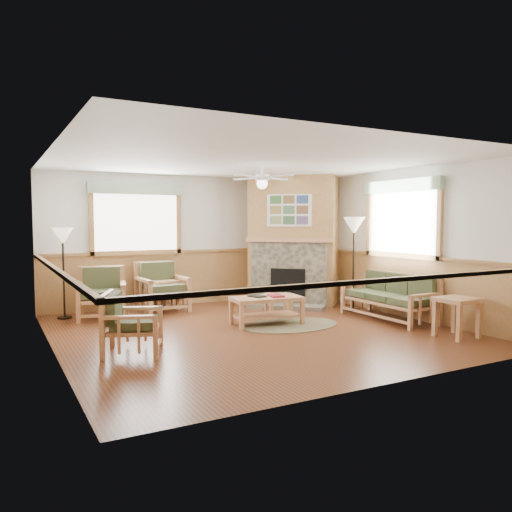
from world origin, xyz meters
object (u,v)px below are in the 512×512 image
footstool (279,305)px  floor_lamp_right (354,264)px  end_table_chairs (162,295)px  armchair_back_right (162,287)px  armchair_back_left (101,293)px  coffee_table (267,311)px  armchair_left (133,323)px  floor_lamp_left (64,273)px  end_table_sofa (457,317)px  sofa (388,297)px

footstool → floor_lamp_right: bearing=-11.4°
end_table_chairs → floor_lamp_right: 3.82m
armchair_back_right → floor_lamp_right: 3.77m
armchair_back_right → end_table_chairs: armchair_back_right is taller
armchair_back_left → coffee_table: bearing=-25.5°
end_table_chairs → armchair_back_right: bearing=-106.8°
footstool → armchair_back_right: bearing=141.3°
armchair_left → end_table_chairs: 3.26m
coffee_table → floor_lamp_left: bearing=149.6°
armchair_back_left → armchair_left: 2.63m
end_table_sofa → armchair_back_right: bearing=127.5°
armchair_back_left → footstool: (2.99, -1.24, -0.27)m
sofa → floor_lamp_right: (0.00, 0.98, 0.51)m
armchair_left → coffee_table: (2.49, 0.77, -0.17)m
coffee_table → footstool: (0.61, 0.62, -0.04)m
coffee_table → end_table_sofa: 3.02m
armchair_back_right → floor_lamp_left: bearing=171.8°
armchair_left → floor_lamp_right: (4.62, 1.08, 0.52)m
armchair_back_left → end_table_chairs: (1.24, 0.34, -0.17)m
sofa → end_table_sofa: size_ratio=2.96×
floor_lamp_right → armchair_back_right: bearing=152.3°
coffee_table → footstool: coffee_table is taller
armchair_back_right → end_table_chairs: 0.24m
sofa → end_table_chairs: sofa is taller
end_table_sofa → floor_lamp_left: (-5.04, 4.38, 0.52)m
armchair_back_right → armchair_left: armchair_back_right is taller
armchair_left → coffee_table: size_ratio=0.69×
end_table_chairs → floor_lamp_left: 1.91m
armchair_left → coffee_table: armchair_left is taller
armchair_back_right → end_table_sofa: 5.35m
footstool → armchair_left: bearing=-155.8°
footstool → floor_lamp_left: (-3.58, 1.57, 0.63)m
footstool → armchair_back_left: bearing=157.5°
armchair_back_left → end_table_chairs: size_ratio=1.56×
footstool → floor_lamp_left: size_ratio=0.27×
armchair_left → end_table_sofa: size_ratio=1.35×
armchair_left → coffee_table: bearing=-50.1°
end_table_chairs → end_table_sofa: (3.21, -4.39, 0.01)m
sofa → footstool: 2.00m
armchair_left → floor_lamp_left: bearing=32.0°
armchair_back_left → end_table_chairs: 1.30m
sofa → end_table_sofa: (-0.06, -1.53, -0.11)m
end_table_chairs → floor_lamp_left: (-1.83, -0.01, 0.53)m
armchair_back_left → armchair_back_right: armchair_back_right is taller
sofa → floor_lamp_right: bearing=180.0°
footstool → floor_lamp_right: (1.52, -0.31, 0.73)m
coffee_table → floor_lamp_right: size_ratio=0.64×
armchair_back_right → floor_lamp_right: (3.31, -1.74, 0.45)m
armchair_left → floor_lamp_left: size_ratio=0.49×
footstool → floor_lamp_right: 1.71m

